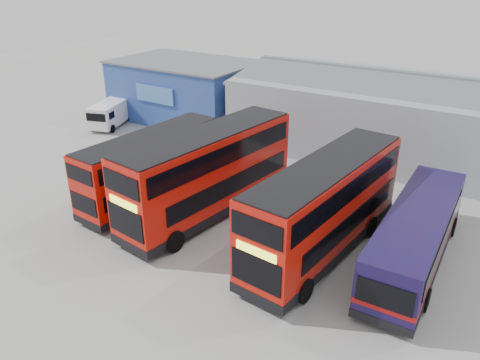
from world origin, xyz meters
TOP-DOWN VIEW (x-y plane):
  - ground_plane at (0.00, 0.00)m, footprint 120.00×120.00m
  - office_block at (-14.00, 17.99)m, footprint 12.30×8.32m
  - maintenance_shed at (8.00, 20.00)m, footprint 30.50×12.00m
  - double_decker_left at (-5.36, 3.89)m, footprint 3.00×9.74m
  - double_decker_centre at (-1.49, 4.19)m, footprint 4.08×11.59m
  - double_decker_right at (5.37, 4.01)m, footprint 3.67×11.22m
  - single_decker_blue at (9.37, 5.20)m, footprint 2.79×10.69m
  - panel_van at (-17.93, 12.42)m, footprint 3.32×5.11m

SIDE VIEW (x-z plane):
  - ground_plane at x=0.00m, z-range 0.00..0.00m
  - panel_van at x=-17.93m, z-range 0.12..2.21m
  - single_decker_blue at x=9.37m, z-range -0.01..2.87m
  - double_decker_left at x=-5.36m, z-range -0.01..4.05m
  - double_decker_right at x=5.37m, z-range -0.01..4.65m
  - double_decker_centre at x=-1.49m, z-range -0.01..4.79m
  - office_block at x=-14.00m, z-range 0.02..5.14m
  - maintenance_shed at x=8.00m, z-range -0.34..5.55m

